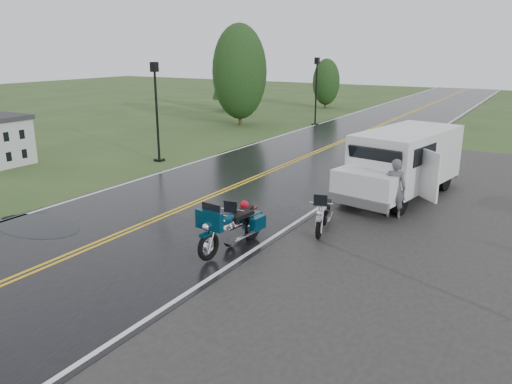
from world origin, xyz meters
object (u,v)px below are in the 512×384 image
lamp_post_far_left (316,91)px  motorcycle_red (229,227)px  motorcycle_silver (319,220)px  person_at_van (395,189)px  van_white (349,170)px  motorcycle_teal (208,235)px  lamp_post_near_left (157,112)px

lamp_post_far_left → motorcycle_red: bearing=-71.5°
motorcycle_silver → lamp_post_far_left: bearing=99.9°
motorcycle_silver → person_at_van: 3.16m
van_white → person_at_van: van_white is taller
van_white → person_at_van: bearing=-10.6°
motorcycle_red → person_at_van: bearing=48.0°
motorcycle_teal → van_white: van_white is taller
motorcycle_silver → person_at_van: (1.18, 2.91, 0.32)m
motorcycle_silver → lamp_post_near_left: (-10.41, 5.39, 1.65)m
van_white → lamp_post_far_left: size_ratio=1.34×
lamp_post_far_left → van_white: bearing=-62.3°
van_white → person_at_van: 1.86m
motorcycle_silver → lamp_post_far_left: 21.33m
motorcycle_red → lamp_post_near_left: lamp_post_near_left is taller
motorcycle_teal → person_at_van: 6.31m
lamp_post_near_left → lamp_post_far_left: lamp_post_near_left is taller
lamp_post_far_left → lamp_post_near_left: bearing=-96.4°
motorcycle_red → van_white: size_ratio=0.33×
motorcycle_teal → lamp_post_near_left: 11.96m
motorcycle_red → van_white: (1.25, 5.23, 0.59)m
person_at_van → motorcycle_teal: bearing=53.0°
motorcycle_red → lamp_post_far_left: 22.23m
motorcycle_teal → lamp_post_far_left: size_ratio=0.54×
lamp_post_near_left → person_at_van: bearing=-12.0°
motorcycle_teal → lamp_post_far_left: (-7.12, 22.03, 1.54)m
van_white → lamp_post_near_left: size_ratio=1.34×
motorcycle_teal → lamp_post_near_left: lamp_post_near_left is taller
motorcycle_silver → van_white: bearing=84.0°
person_at_van → van_white: bearing=-30.2°
motorcycle_teal → person_at_van: (2.90, 5.60, 0.21)m
motorcycle_silver → lamp_post_far_left: size_ratio=0.45×
van_white → lamp_post_far_left: lamp_post_far_left is taller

